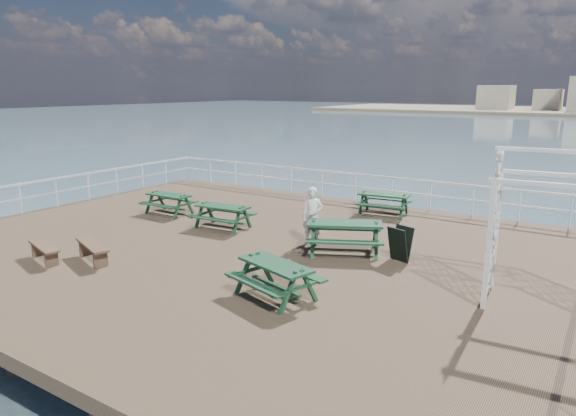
# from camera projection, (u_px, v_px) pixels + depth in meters

# --- Properties ---
(ground) EXTENTS (18.00, 14.00, 0.30)m
(ground) POSITION_uv_depth(u_px,v_px,m) (249.00, 250.00, 14.39)
(ground) COLOR brown
(ground) RESTS_ON ground
(railing) EXTENTS (17.77, 13.76, 1.10)m
(railing) POSITION_uv_depth(u_px,v_px,m) (295.00, 198.00, 16.30)
(railing) COLOR white
(railing) RESTS_ON ground
(picnic_table_a) EXTENTS (1.63, 1.32, 0.79)m
(picnic_table_a) POSITION_uv_depth(u_px,v_px,m) (169.00, 200.00, 17.84)
(picnic_table_a) COLOR #153A1D
(picnic_table_a) RESTS_ON ground
(picnic_table_b) EXTENTS (1.86, 1.57, 0.83)m
(picnic_table_b) POSITION_uv_depth(u_px,v_px,m) (384.00, 200.00, 17.72)
(picnic_table_b) COLOR #153A1D
(picnic_table_b) RESTS_ON ground
(picnic_table_c) EXTENTS (2.47, 2.30, 0.96)m
(picnic_table_c) POSITION_uv_depth(u_px,v_px,m) (345.00, 231.00, 13.57)
(picnic_table_c) COLOR #153A1D
(picnic_table_c) RESTS_ON ground
(picnic_table_d) EXTENTS (1.80, 1.50, 0.82)m
(picnic_table_d) POSITION_uv_depth(u_px,v_px,m) (223.00, 212.00, 15.98)
(picnic_table_d) COLOR #153A1D
(picnic_table_d) RESTS_ON ground
(picnic_table_e) EXTENTS (2.05, 1.82, 0.84)m
(picnic_table_e) POSITION_uv_depth(u_px,v_px,m) (275.00, 272.00, 10.72)
(picnic_table_e) COLOR #153A1D
(picnic_table_e) RESTS_ON ground
(flat_bench_near) EXTENTS (1.49, 0.73, 0.42)m
(flat_bench_near) POSITION_uv_depth(u_px,v_px,m) (44.00, 249.00, 13.00)
(flat_bench_near) COLOR brown
(flat_bench_near) RESTS_ON ground
(flat_bench_far) EXTENTS (1.62, 0.90, 0.46)m
(flat_bench_far) POSITION_uv_depth(u_px,v_px,m) (93.00, 248.00, 13.00)
(flat_bench_far) COLOR brown
(flat_bench_far) RESTS_ON ground
(trellis_arbor) EXTENTS (2.67, 1.58, 3.18)m
(trellis_arbor) POSITION_uv_depth(u_px,v_px,m) (557.00, 240.00, 9.96)
(trellis_arbor) COLOR white
(trellis_arbor) RESTS_ON ground
(sandwich_board) EXTENTS (0.65, 0.56, 0.90)m
(sandwich_board) POSITION_uv_depth(u_px,v_px,m) (400.00, 244.00, 12.97)
(sandwich_board) COLOR black
(sandwich_board) RESTS_ON ground
(person) EXTENTS (0.67, 0.52, 1.64)m
(person) POSITION_uv_depth(u_px,v_px,m) (312.00, 216.00, 14.26)
(person) COLOR white
(person) RESTS_ON ground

